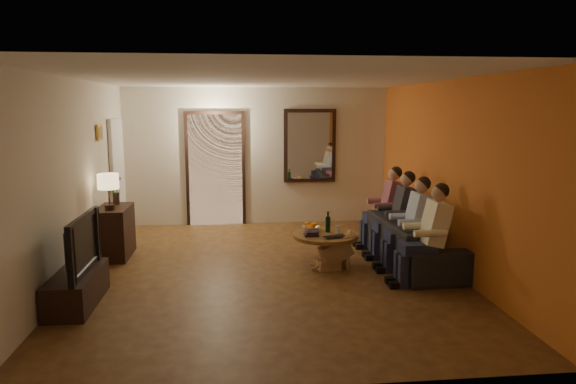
{
  "coord_description": "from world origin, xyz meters",
  "views": [
    {
      "loc": [
        -0.45,
        -6.77,
        2.23
      ],
      "look_at": [
        0.3,
        0.3,
        1.05
      ],
      "focal_mm": 32.0,
      "sensor_mm": 36.0,
      "label": 1
    }
  ],
  "objects": [
    {
      "name": "orange_accent",
      "position": [
        2.49,
        0.0,
        1.3
      ],
      "size": [
        0.01,
        6.0,
        2.6
      ],
      "primitive_type": "cube",
      "color": "orange",
      "rests_on": "right_wall"
    },
    {
      "name": "mirror_frame",
      "position": [
        1.0,
        2.96,
        1.5
      ],
      "size": [
        1.0,
        0.05,
        1.4
      ],
      "primitive_type": "cube",
      "color": "black",
      "rests_on": "back_wall"
    },
    {
      "name": "wine_glass",
      "position": [
        1.01,
        0.28,
        0.5
      ],
      "size": [
        0.06,
        0.06,
        0.1
      ],
      "primitive_type": "cylinder",
      "color": "silver",
      "rests_on": "coffee_table"
    },
    {
      "name": "oranges",
      "position": [
        0.65,
        0.45,
        0.55
      ],
      "size": [
        0.2,
        0.2,
        0.08
      ],
      "primitive_type": null,
      "color": "orange",
      "rests_on": "bowl"
    },
    {
      "name": "mirror_glass",
      "position": [
        1.0,
        2.93,
        1.5
      ],
      "size": [
        0.86,
        0.02,
        1.26
      ],
      "primitive_type": "cube",
      "color": "white",
      "rests_on": "back_wall"
    },
    {
      "name": "person_b",
      "position": [
        1.98,
        -0.15,
        0.6
      ],
      "size": [
        0.6,
        0.4,
        1.2
      ],
      "primitive_type": null,
      "color": "tan",
      "rests_on": "sofa"
    },
    {
      "name": "fridge_glimpse",
      "position": [
        -0.55,
        2.98,
        0.9
      ],
      "size": [
        0.45,
        0.03,
        1.7
      ],
      "primitive_type": "cube",
      "color": "silver",
      "rests_on": "floor"
    },
    {
      "name": "dog",
      "position": [
        0.93,
        -0.0,
        0.28
      ],
      "size": [
        0.6,
        0.34,
        0.56
      ],
      "primitive_type": null,
      "rotation": [
        0.0,
        0.0,
        0.2
      ],
      "color": "#A17B4A",
      "rests_on": "floor"
    },
    {
      "name": "door_trim",
      "position": [
        -0.8,
        2.97,
        1.05
      ],
      "size": [
        1.12,
        0.04,
        2.22
      ],
      "primitive_type": "cube",
      "color": "black",
      "rests_on": "floor"
    },
    {
      "name": "table_lamp",
      "position": [
        -2.25,
        0.73,
        1.03
      ],
      "size": [
        0.3,
        0.3,
        0.54
      ],
      "primitive_type": null,
      "color": "beige",
      "rests_on": "dresser"
    },
    {
      "name": "tv_stand",
      "position": [
        -2.25,
        -0.98,
        0.19
      ],
      "size": [
        0.45,
        1.14,
        0.38
      ],
      "primitive_type": "cube",
      "color": "black",
      "rests_on": "floor"
    },
    {
      "name": "sofa",
      "position": [
        2.08,
        0.15,
        0.32
      ],
      "size": [
        2.23,
        0.95,
        0.64
      ],
      "primitive_type": "imported",
      "rotation": [
        0.0,
        0.0,
        1.61
      ],
      "color": "black",
      "rests_on": "floor"
    },
    {
      "name": "kitchen_doorway",
      "position": [
        -0.8,
        2.98,
        1.05
      ],
      "size": [
        1.0,
        0.06,
        2.1
      ],
      "primitive_type": "cube",
      "color": "#FFE0A5",
      "rests_on": "floor"
    },
    {
      "name": "art_canvas",
      "position": [
        -2.46,
        1.3,
        1.85
      ],
      "size": [
        0.01,
        0.22,
        0.18
      ],
      "primitive_type": "cube",
      "color": "brown",
      "rests_on": "left_wall"
    },
    {
      "name": "flower_vase",
      "position": [
        -2.25,
        1.17,
        0.98
      ],
      "size": [
        0.14,
        0.14,
        0.44
      ],
      "primitive_type": null,
      "color": "red",
      "rests_on": "dresser"
    },
    {
      "name": "book_stack",
      "position": [
        0.61,
        0.13,
        0.48
      ],
      "size": [
        0.2,
        0.15,
        0.07
      ],
      "primitive_type": null,
      "color": "black",
      "rests_on": "coffee_table"
    },
    {
      "name": "person_c",
      "position": [
        1.98,
        0.45,
        0.6
      ],
      "size": [
        0.6,
        0.4,
        1.2
      ],
      "primitive_type": null,
      "color": "tan",
      "rests_on": "sofa"
    },
    {
      "name": "coffee_table",
      "position": [
        0.83,
        0.23,
        0.23
      ],
      "size": [
        1.09,
        1.09,
        0.45
      ],
      "primitive_type": "cylinder",
      "rotation": [
        0.0,
        0.0,
        -0.17
      ],
      "color": "brown",
      "rests_on": "floor"
    },
    {
      "name": "right_wall",
      "position": [
        2.5,
        0.0,
        1.3
      ],
      "size": [
        0.02,
        6.0,
        2.6
      ],
      "primitive_type": "cube",
      "color": "beige",
      "rests_on": "floor"
    },
    {
      "name": "person_d",
      "position": [
        1.98,
        1.05,
        0.6
      ],
      "size": [
        0.6,
        0.4,
        1.2
      ],
      "primitive_type": null,
      "color": "tan",
      "rests_on": "sofa"
    },
    {
      "name": "framed_art",
      "position": [
        -2.47,
        1.3,
        1.85
      ],
      "size": [
        0.03,
        0.28,
        0.24
      ],
      "primitive_type": "cube",
      "color": "#B28C33",
      "rests_on": "left_wall"
    },
    {
      "name": "left_wall",
      "position": [
        -2.5,
        0.0,
        1.3
      ],
      "size": [
        0.02,
        6.0,
        2.6
      ],
      "primitive_type": "cube",
      "color": "beige",
      "rests_on": "floor"
    },
    {
      "name": "person_a",
      "position": [
        1.98,
        -0.75,
        0.6
      ],
      "size": [
        0.6,
        0.4,
        1.2
      ],
      "primitive_type": null,
      "color": "tan",
      "rests_on": "sofa"
    },
    {
      "name": "ceiling",
      "position": [
        0.0,
        0.0,
        2.6
      ],
      "size": [
        5.0,
        6.0,
        0.01
      ],
      "primitive_type": "cube",
      "color": "white",
      "rests_on": "back_wall"
    },
    {
      "name": "bowl",
      "position": [
        0.65,
        0.45,
        0.48
      ],
      "size": [
        0.26,
        0.26,
        0.06
      ],
      "primitive_type": "imported",
      "color": "white",
      "rests_on": "coffee_table"
    },
    {
      "name": "floor",
      "position": [
        0.0,
        0.0,
        0.0
      ],
      "size": [
        5.0,
        6.0,
        0.01
      ],
      "primitive_type": "cube",
      "color": "#492A13",
      "rests_on": "ground"
    },
    {
      "name": "wine_bottle",
      "position": [
        0.88,
        0.33,
        0.6
      ],
      "size": [
        0.07,
        0.07,
        0.31
      ],
      "primitive_type": null,
      "color": "black",
      "rests_on": "coffee_table"
    },
    {
      "name": "front_wall",
      "position": [
        0.0,
        -3.0,
        1.3
      ],
      "size": [
        5.0,
        0.02,
        2.6
      ],
      "primitive_type": "cube",
      "color": "beige",
      "rests_on": "floor"
    },
    {
      "name": "laptop",
      "position": [
        0.93,
        -0.05,
        0.46
      ],
      "size": [
        0.38,
        0.31,
        0.03
      ],
      "primitive_type": "imported",
      "rotation": [
        0.0,
        0.0,
        0.34
      ],
      "color": "black",
      "rests_on": "coffee_table"
    },
    {
      "name": "dresser",
      "position": [
        -2.25,
        0.95,
        0.38
      ],
      "size": [
        0.45,
        0.85,
        0.76
      ],
      "primitive_type": "cube",
      "color": "black",
      "rests_on": "floor"
    },
    {
      "name": "back_wall",
      "position": [
        0.0,
        3.0,
        1.3
      ],
      "size": [
        5.0,
        0.02,
        2.6
      ],
      "primitive_type": "cube",
      "color": "beige",
      "rests_on": "floor"
    },
    {
      "name": "white_door",
      "position": [
        -2.46,
        2.3,
        1.02
      ],
      "size": [
        0.06,
        0.85,
        2.04
      ],
      "primitive_type": "cube",
      "color": "white",
      "rests_on": "floor"
    },
    {
      "name": "tv",
      "position": [
        -2.25,
        -0.98,
        0.71
      ],
      "size": [
        1.14,
        0.15,
        0.66
      ],
      "primitive_type": "imported",
      "rotation": [
        0.0,
        0.0,
        1.57
      ],
      "color": "black",
      "rests_on": "tv_stand"
    }
  ]
}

